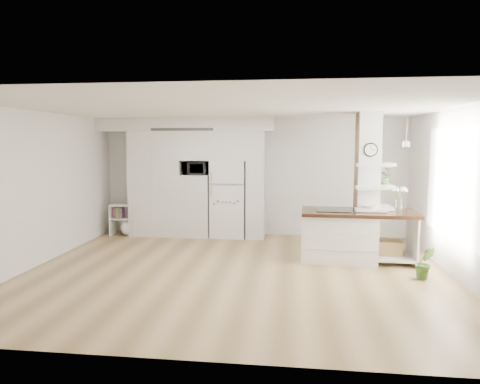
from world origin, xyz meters
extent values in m
cube|color=tan|center=(0.00, 0.00, 0.00)|extent=(7.00, 6.00, 0.01)
cube|color=white|center=(0.00, 0.00, 2.70)|extent=(7.00, 6.00, 0.04)
cube|color=silver|center=(0.00, 3.00, 1.35)|extent=(7.00, 0.04, 2.70)
cube|color=silver|center=(0.00, -3.00, 1.35)|extent=(7.00, 0.04, 2.70)
cube|color=silver|center=(-3.50, 0.00, 1.35)|extent=(0.04, 6.00, 2.70)
cube|color=silver|center=(3.50, 0.00, 1.35)|extent=(0.04, 6.00, 2.70)
cube|color=white|center=(-2.20, 2.67, 1.20)|extent=(1.20, 0.65, 2.40)
cube|color=white|center=(-1.27, 2.67, 0.71)|extent=(0.65, 0.65, 1.42)
cube|color=white|center=(-1.27, 2.67, 2.08)|extent=(0.65, 0.65, 0.65)
cube|color=white|center=(-0.53, 2.67, 2.08)|extent=(0.85, 0.65, 0.65)
cube|color=white|center=(0.10, 2.67, 1.20)|extent=(0.40, 0.65, 2.40)
cube|color=silver|center=(-1.50, 2.65, 2.55)|extent=(4.00, 0.70, 0.30)
cube|color=#262626|center=(-1.50, 2.31, 2.44)|extent=(1.40, 0.04, 0.06)
cube|color=white|center=(-0.53, 2.68, 0.88)|extent=(0.78, 0.66, 1.75)
cube|color=#B2B2B7|center=(-0.53, 2.34, 1.24)|extent=(0.78, 0.01, 0.03)
cube|color=silver|center=(2.30, 1.20, 1.35)|extent=(0.40, 0.40, 2.70)
cube|color=#9A7956|center=(2.09, 1.20, 1.35)|extent=(0.02, 0.40, 2.70)
cube|color=#9A7956|center=(2.30, 1.41, 1.35)|extent=(0.40, 0.02, 2.70)
cylinder|color=black|center=(2.30, 0.99, 2.02)|extent=(0.25, 0.03, 0.25)
cylinder|color=white|center=(2.30, 0.98, 2.02)|extent=(0.21, 0.01, 0.21)
plane|color=white|center=(3.48, 0.30, 1.50)|extent=(0.00, 2.40, 2.40)
cylinder|color=white|center=(1.70, 0.15, 2.12)|extent=(0.12, 0.12, 0.10)
cube|color=white|center=(1.76, 0.96, 0.43)|extent=(1.35, 0.91, 0.86)
cube|color=white|center=(2.73, 0.93, 0.11)|extent=(0.74, 0.89, 0.04)
cube|color=white|center=(3.07, 0.92, 0.43)|extent=(0.06, 0.87, 0.86)
cube|color=#3A1D11|center=(2.12, 0.95, 0.89)|extent=(2.07, 1.03, 0.06)
cube|color=black|center=(1.66, 0.97, 0.92)|extent=(0.63, 0.53, 0.01)
cube|color=#977949|center=(2.68, 0.93, 0.26)|extent=(0.42, 0.32, 0.25)
cylinder|color=white|center=(2.83, 1.03, 1.03)|extent=(0.12, 0.12, 0.22)
cube|color=white|center=(-3.25, 2.50, 0.37)|extent=(0.03, 0.36, 0.73)
cube|color=white|center=(-2.66, 2.50, 0.37)|extent=(0.03, 0.36, 0.73)
cube|color=white|center=(-2.95, 2.50, 0.71)|extent=(0.62, 0.36, 0.03)
cube|color=white|center=(-2.95, 2.50, 0.40)|extent=(0.59, 0.36, 0.03)
sphere|color=white|center=(-2.87, 2.50, 0.18)|extent=(0.35, 0.35, 0.35)
imported|color=#3B6628|center=(3.00, -0.06, 0.27)|extent=(0.29, 0.24, 0.53)
imported|color=#3B6628|center=(2.26, 2.05, 0.26)|extent=(0.36, 0.36, 0.51)
imported|color=#2D2D2D|center=(-1.27, 2.62, 1.57)|extent=(0.54, 0.37, 0.30)
imported|color=#3B6628|center=(2.63, 1.30, 1.52)|extent=(0.27, 0.23, 0.30)
imported|color=white|center=(2.30, 0.90, 1.00)|extent=(0.22, 0.22, 0.05)
camera|label=1|loc=(0.90, -6.91, 2.13)|focal=32.00mm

